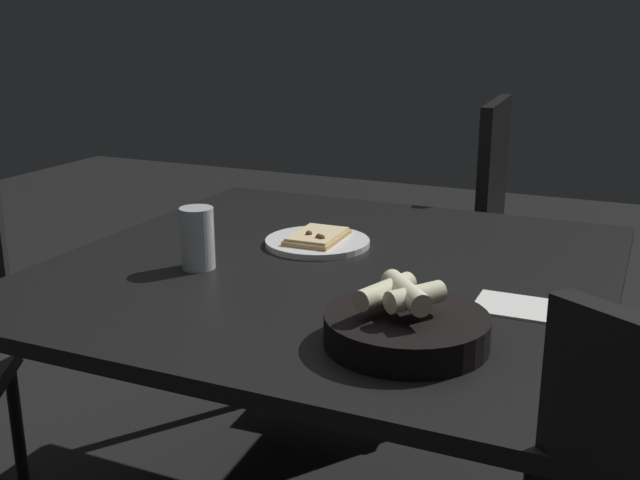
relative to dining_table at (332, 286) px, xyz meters
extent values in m
cube|color=black|center=(0.00, 0.00, 0.03)|extent=(1.16, 1.17, 0.03)
cylinder|color=black|center=(-0.52, 0.52, -0.32)|extent=(0.04, 0.04, 0.68)
cylinder|color=black|center=(0.52, 0.52, -0.32)|extent=(0.04, 0.04, 0.68)
cylinder|color=white|center=(-0.09, 0.12, 0.06)|extent=(0.24, 0.24, 0.01)
cube|color=tan|center=(-0.09, 0.12, 0.07)|extent=(0.11, 0.16, 0.01)
cube|color=beige|center=(-0.09, 0.12, 0.08)|extent=(0.10, 0.15, 0.01)
sphere|color=brown|center=(-0.07, 0.08, 0.08)|extent=(0.02, 0.02, 0.02)
sphere|color=brown|center=(-0.06, 0.08, 0.08)|extent=(0.02, 0.02, 0.02)
sphere|color=brown|center=(-0.10, 0.10, 0.08)|extent=(0.02, 0.02, 0.02)
cylinder|color=black|center=(0.28, -0.34, 0.08)|extent=(0.27, 0.27, 0.05)
cylinder|color=beige|center=(0.24, -0.34, 0.14)|extent=(0.07, 0.13, 0.03)
cylinder|color=beige|center=(0.29, -0.35, 0.14)|extent=(0.09, 0.10, 0.04)
cylinder|color=beige|center=(0.27, -0.34, 0.14)|extent=(0.11, 0.12, 0.04)
cylinder|color=maroon|center=(0.34, -0.35, 0.07)|extent=(0.06, 0.06, 0.03)
cylinder|color=silver|center=(-0.25, -0.14, 0.11)|extent=(0.07, 0.07, 0.13)
cylinder|color=#C28315|center=(-0.25, -0.14, 0.09)|extent=(0.06, 0.06, 0.07)
cube|color=white|center=(0.42, -0.10, 0.05)|extent=(0.16, 0.12, 0.00)
cylinder|color=black|center=(-0.75, -0.21, -0.45)|extent=(0.03, 0.03, 0.42)
cube|color=black|center=(-0.06, 0.95, -0.22)|extent=(0.47, 0.47, 0.04)
cube|color=black|center=(0.14, 0.96, 0.05)|extent=(0.06, 0.42, 0.52)
cylinder|color=black|center=(-0.26, 1.12, -0.45)|extent=(0.03, 0.03, 0.42)
cylinder|color=black|center=(-0.23, 0.74, -0.45)|extent=(0.03, 0.03, 0.42)
cylinder|color=black|center=(0.12, 1.15, -0.45)|extent=(0.03, 0.03, 0.42)
cylinder|color=black|center=(0.15, 0.77, -0.45)|extent=(0.03, 0.03, 0.42)
camera|label=1|loc=(0.62, -1.45, 0.57)|focal=43.29mm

